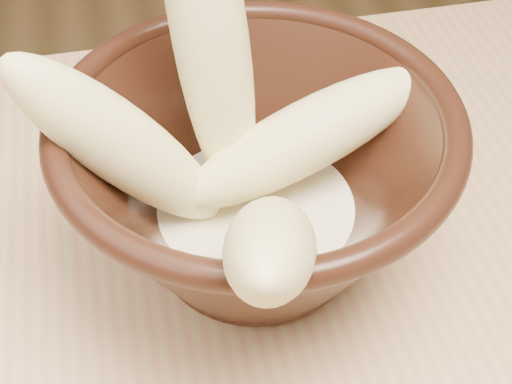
% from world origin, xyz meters
% --- Properties ---
extents(bowl, '(0.23, 0.23, 0.13)m').
position_xyz_m(bowl, '(0.19, 0.14, 0.82)').
color(bowl, black).
rests_on(bowl, table).
extents(milk_puddle, '(0.13, 0.13, 0.02)m').
position_xyz_m(milk_puddle, '(0.19, 0.14, 0.79)').
color(milk_puddle, beige).
rests_on(milk_puddle, bowl).
extents(banana_upright, '(0.07, 0.11, 0.21)m').
position_xyz_m(banana_upright, '(0.18, 0.18, 0.90)').
color(banana_upright, '#F5E391').
rests_on(banana_upright, bowl).
extents(banana_left, '(0.13, 0.05, 0.15)m').
position_xyz_m(banana_left, '(0.12, 0.14, 0.86)').
color(banana_left, '#F5E391').
rests_on(banana_left, bowl).
extents(banana_across, '(0.17, 0.08, 0.08)m').
position_xyz_m(banana_across, '(0.23, 0.15, 0.84)').
color(banana_across, '#F5E391').
rests_on(banana_across, bowl).
extents(banana_front, '(0.09, 0.18, 0.16)m').
position_xyz_m(banana_front, '(0.18, 0.05, 0.86)').
color(banana_front, '#F5E391').
rests_on(banana_front, bowl).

